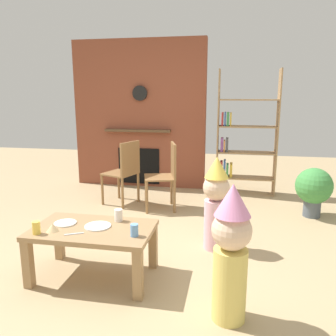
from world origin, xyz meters
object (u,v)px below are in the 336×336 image
child_in_pink (216,201)px  dining_chair_left (125,169)px  paper_cup_near_left (134,230)px  dining_chair_middle (166,172)px  coffee_table (93,236)px  bookshelf (241,139)px  paper_plate_rear (65,223)px  paper_plate_front (98,226)px  potted_plant_tall (314,188)px  paper_cup_near_right (36,228)px  paper_cup_center (118,215)px  birthday_cake_slice (53,227)px  child_with_cone_hat (231,250)px

child_in_pink → dining_chair_left: size_ratio=1.04×
paper_cup_near_left → child_in_pink: size_ratio=0.10×
dining_chair_left → dining_chair_middle: same height
coffee_table → dining_chair_left: size_ratio=1.11×
bookshelf → dining_chair_middle: bearing=-135.7°
coffee_table → child_in_pink: (0.97, 0.74, 0.13)m
bookshelf → dining_chair_middle: size_ratio=2.11×
coffee_table → dining_chair_middle: 1.88m
paper_plate_rear → child_in_pink: bearing=29.6°
paper_plate_front → potted_plant_tall: 2.82m
bookshelf → dining_chair_left: size_ratio=2.11×
potted_plant_tall → dining_chair_middle: bearing=-178.8°
paper_cup_near_left → paper_plate_rear: 0.67m
paper_cup_near_left → paper_cup_near_right: bearing=-172.7°
paper_cup_near_left → paper_plate_rear: paper_cup_near_left is taller
paper_cup_near_right → paper_cup_center: size_ratio=0.96×
paper_cup_center → birthday_cake_slice: 0.55m
coffee_table → birthday_cake_slice: bearing=-155.4°
paper_cup_near_right → dining_chair_middle: 2.15m
paper_cup_near_left → child_with_cone_hat: bearing=-18.9°
paper_cup_center → dining_chair_middle: bearing=86.4°
paper_plate_front → birthday_cake_slice: bearing=-154.1°
bookshelf → birthday_cake_slice: bearing=-117.6°
paper_plate_rear → paper_cup_near_left: bearing=-12.1°
paper_cup_near_left → child_with_cone_hat: 0.78m
paper_cup_near_left → paper_plate_rear: bearing=167.9°
paper_plate_rear → birthday_cake_slice: (-0.02, -0.17, 0.03)m
coffee_table → child_in_pink: 1.23m
paper_cup_near_right → child_in_pink: bearing=34.7°
paper_cup_center → paper_plate_rear: bearing=-161.2°
child_in_pink → bookshelf: bearing=-135.0°
paper_plate_front → paper_plate_rear: (-0.30, 0.01, 0.00)m
paper_cup_near_left → paper_cup_center: 0.36m
bookshelf → potted_plant_tall: 1.37m
child_in_pink → dining_chair_middle: bearing=-94.8°
paper_plate_front → child_in_pink: size_ratio=0.23×
paper_plate_front → birthday_cake_slice: (-0.32, -0.15, 0.03)m
bookshelf → dining_chair_left: 1.86m
coffee_table → paper_cup_near_right: paper_cup_near_right is taller
paper_cup_near_right → dining_chair_middle: (0.65, 2.05, 0.02)m
child_in_pink → birthday_cake_slice: bearing=-2.6°
coffee_table → paper_cup_near_left: 0.42m
child_in_pink → dining_chair_left: (-1.31, 1.18, 0.01)m
paper_cup_near_right → paper_plate_front: bearing=28.2°
paper_cup_near_right → birthday_cake_slice: paper_cup_near_right is taller
dining_chair_left → child_in_pink: bearing=158.6°
birthday_cake_slice → potted_plant_tall: potted_plant_tall is taller
paper_plate_front → birthday_cake_slice: 0.36m
paper_cup_near_left → potted_plant_tall: (1.76, 1.99, -0.11)m
child_in_pink → dining_chair_middle: child_in_pink is taller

